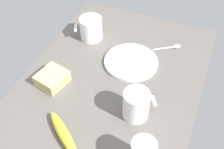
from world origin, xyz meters
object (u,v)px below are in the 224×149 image
(coffee_mug_milky, at_px, (91,28))
(spoon, at_px, (171,47))
(coffee_mug_black, at_px, (136,104))
(plate_of_food, at_px, (131,62))
(banana, at_px, (64,134))
(sandwich_main, at_px, (52,78))

(coffee_mug_milky, bearing_deg, spoon, -79.07)
(coffee_mug_black, distance_m, spoon, 0.38)
(spoon, bearing_deg, plate_of_food, 140.51)
(coffee_mug_milky, relative_size, spoon, 1.09)
(plate_of_food, distance_m, banana, 0.40)
(plate_of_food, relative_size, coffee_mug_milky, 1.76)
(plate_of_food, distance_m, coffee_mug_black, 0.25)
(plate_of_food, distance_m, coffee_mug_milky, 0.23)
(banana, bearing_deg, plate_of_food, -11.12)
(coffee_mug_milky, height_order, banana, coffee_mug_milky)
(plate_of_food, height_order, coffee_mug_milky, coffee_mug_milky)
(sandwich_main, height_order, spoon, sandwich_main)
(coffee_mug_milky, xyz_separation_m, banana, (-0.48, -0.14, -0.03))
(coffee_mug_black, xyz_separation_m, banana, (-0.17, 0.18, -0.04))
(plate_of_food, height_order, coffee_mug_black, coffee_mug_black)
(plate_of_food, height_order, sandwich_main, sandwich_main)
(sandwich_main, distance_m, spoon, 0.50)
(coffee_mug_black, relative_size, coffee_mug_milky, 0.90)
(coffee_mug_black, bearing_deg, coffee_mug_milky, 44.79)
(plate_of_food, xyz_separation_m, banana, (-0.40, 0.08, 0.01))
(plate_of_food, bearing_deg, spoon, -39.49)
(banana, bearing_deg, spoon, -20.25)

